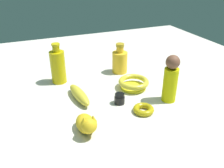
# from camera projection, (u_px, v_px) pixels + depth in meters

# --- Properties ---
(ground) EXTENTS (2.00, 2.00, 0.00)m
(ground) POSITION_uv_depth(u_px,v_px,m) (112.00, 94.00, 1.08)
(ground) COLOR silver
(bottle_short) EXTENTS (0.08, 0.08, 0.16)m
(bottle_short) POSITION_uv_depth(u_px,v_px,m) (120.00, 61.00, 1.27)
(bottle_short) COLOR yellow
(bottle_short) RESTS_ON ground
(cat_figurine) EXTENTS (0.07, 0.14, 0.09)m
(cat_figurine) POSITION_uv_depth(u_px,v_px,m) (87.00, 124.00, 0.83)
(cat_figurine) COLOR gold
(cat_figurine) RESTS_ON ground
(person_figure_adult) EXTENTS (0.08, 0.08, 0.21)m
(person_figure_adult) POSITION_uv_depth(u_px,v_px,m) (171.00, 79.00, 0.99)
(person_figure_adult) COLOR #CCC809
(person_figure_adult) RESTS_ON ground
(bottle_tall) EXTENTS (0.07, 0.07, 0.20)m
(bottle_tall) POSITION_uv_depth(u_px,v_px,m) (58.00, 66.00, 1.15)
(bottle_tall) COLOR #C0AB0A
(bottle_tall) RESTS_ON ground
(nail_polish_jar) EXTENTS (0.04, 0.04, 0.05)m
(nail_polish_jar) POSITION_uv_depth(u_px,v_px,m) (120.00, 99.00, 1.00)
(nail_polish_jar) COLOR black
(nail_polish_jar) RESTS_ON ground
(bowl) EXTENTS (0.14, 0.14, 0.05)m
(bowl) POSITION_uv_depth(u_px,v_px,m) (134.00, 83.00, 1.12)
(bowl) COLOR yellow
(bowl) RESTS_ON ground
(banana) EXTENTS (0.07, 0.20, 0.05)m
(banana) POSITION_uv_depth(u_px,v_px,m) (79.00, 95.00, 1.03)
(banana) COLOR gold
(banana) RESTS_ON ground
(bangle) EXTENTS (0.08, 0.08, 0.02)m
(bangle) POSITION_uv_depth(u_px,v_px,m) (143.00, 109.00, 0.95)
(bangle) COLOR #B39E11
(bangle) RESTS_ON ground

